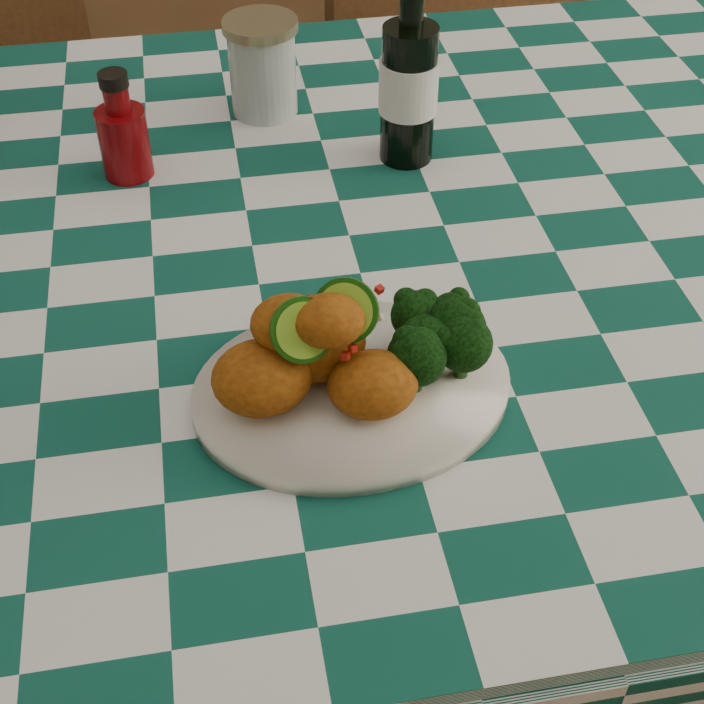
{
  "coord_description": "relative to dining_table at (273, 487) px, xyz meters",
  "views": [
    {
      "loc": [
        -0.04,
        -0.83,
        1.4
      ],
      "look_at": [
        0.06,
        -0.24,
        0.84
      ],
      "focal_mm": 50.0,
      "sensor_mm": 36.0,
      "label": 1
    }
  ],
  "objects": [
    {
      "name": "ground",
      "position": [
        0.0,
        0.0,
        -0.39
      ],
      "size": [
        5.0,
        5.0,
        0.0
      ],
      "primitive_type": "plane",
      "color": "brown",
      "rests_on": "ground"
    },
    {
      "name": "dining_table",
      "position": [
        0.0,
        0.0,
        0.0
      ],
      "size": [
        1.66,
        1.06,
        0.79
      ],
      "primitive_type": null,
      "color": "#0E4A3E",
      "rests_on": "ground"
    },
    {
      "name": "plate",
      "position": [
        0.06,
        -0.24,
        0.4
      ],
      "size": [
        0.29,
        0.24,
        0.02
      ],
      "primitive_type": null,
      "rotation": [
        0.0,
        0.0,
        0.07
      ],
      "color": "white",
      "rests_on": "dining_table"
    },
    {
      "name": "fried_chicken_pile",
      "position": [
        0.04,
        -0.24,
        0.46
      ],
      "size": [
        0.16,
        0.12,
        0.1
      ],
      "primitive_type": null,
      "color": "#AE5810",
      "rests_on": "plate"
    },
    {
      "name": "broccoli_side",
      "position": [
        0.14,
        -0.22,
        0.44
      ],
      "size": [
        0.08,
        0.08,
        0.06
      ],
      "primitive_type": null,
      "color": "black",
      "rests_on": "plate"
    },
    {
      "name": "ketchup_bottle",
      "position": [
        -0.12,
        0.16,
        0.46
      ],
      "size": [
        0.06,
        0.06,
        0.12
      ],
      "primitive_type": null,
      "rotation": [
        0.0,
        0.0,
        0.0
      ],
      "color": "#690508",
      "rests_on": "dining_table"
    },
    {
      "name": "mason_jar",
      "position": [
        0.05,
        0.28,
        0.45
      ],
      "size": [
        0.11,
        0.11,
        0.12
      ],
      "primitive_type": null,
      "rotation": [
        0.0,
        0.0,
        -0.23
      ],
      "color": "#B2BCBA",
      "rests_on": "dining_table"
    },
    {
      "name": "beer_bottle",
      "position": [
        0.19,
        0.14,
        0.51
      ],
      "size": [
        0.09,
        0.09,
        0.23
      ],
      "primitive_type": null,
      "rotation": [
        0.0,
        0.0,
        -0.39
      ],
      "color": "black",
      "rests_on": "dining_table"
    },
    {
      "name": "wooden_chair_left",
      "position": [
        -0.34,
        0.72,
        0.02
      ],
      "size": [
        0.48,
        0.49,
        0.82
      ],
      "primitive_type": null,
      "rotation": [
        0.0,
        0.0,
        0.33
      ],
      "color": "#472814",
      "rests_on": "ground"
    },
    {
      "name": "wooden_chair_right",
      "position": [
        0.48,
        0.68,
        0.1
      ],
      "size": [
        0.55,
        0.56,
        0.99
      ],
      "primitive_type": null,
      "rotation": [
        0.0,
        0.0,
        0.24
      ],
      "color": "#472814",
      "rests_on": "ground"
    }
  ]
}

